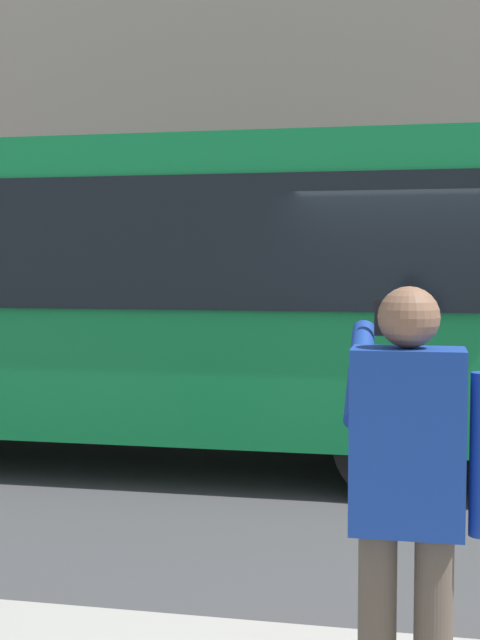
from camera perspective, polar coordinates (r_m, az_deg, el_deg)
The scene contains 4 objects.
ground_plane at distance 7.93m, azimuth 13.41°, elevation -10.49°, with size 60.00×60.00×0.00m, color #38383A.
building_facade_far at distance 15.05m, azimuth 12.99°, elevation 19.24°, with size 28.00×1.55×12.00m.
red_bus at distance 8.79m, azimuth -9.73°, elevation 2.03°, with size 9.05×2.54×3.08m.
pedestrian_photographer at distance 3.25m, azimuth 10.87°, elevation -10.42°, with size 0.53×0.52×1.70m.
Camera 1 is at (0.26, 7.69, 1.93)m, focal length 49.20 mm.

